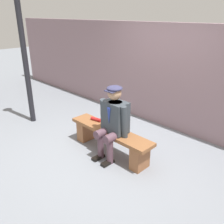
# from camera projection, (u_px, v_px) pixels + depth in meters

# --- Properties ---
(ground_plane) EXTENTS (30.00, 30.00, 0.00)m
(ground_plane) POSITION_uv_depth(u_px,v_px,m) (110.00, 152.00, 4.44)
(ground_plane) COLOR gray
(bench) EXTENTS (1.75, 0.37, 0.46)m
(bench) POSITION_uv_depth(u_px,v_px,m) (110.00, 137.00, 4.32)
(bench) COLOR brown
(bench) RESTS_ON ground
(seated_man) EXTENTS (0.59, 0.57, 1.29)m
(seated_man) POSITION_uv_depth(u_px,v_px,m) (113.00, 120.00, 4.05)
(seated_man) COLOR #363E45
(seated_man) RESTS_ON ground
(rolled_magazine) EXTENTS (0.23, 0.11, 0.06)m
(rolled_magazine) POSITION_uv_depth(u_px,v_px,m) (96.00, 119.00, 4.59)
(rolled_magazine) COLOR #B21E1E
(rolled_magazine) RESTS_ON bench
(stadium_wall) EXTENTS (12.00, 0.24, 2.21)m
(stadium_wall) POSITION_uv_depth(u_px,v_px,m) (168.00, 77.00, 5.17)
(stadium_wall) COLOR gray
(stadium_wall) RESTS_ON ground
(lamp_post) EXTENTS (0.23, 0.23, 3.18)m
(lamp_post) POSITION_uv_depth(u_px,v_px,m) (22.00, 40.00, 5.03)
(lamp_post) COLOR black
(lamp_post) RESTS_ON ground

